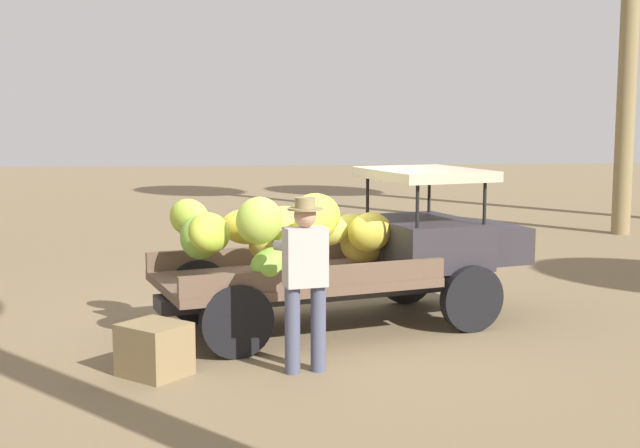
% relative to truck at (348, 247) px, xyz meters
% --- Properties ---
extents(ground_plane, '(60.00, 60.00, 0.00)m').
position_rel_truck_xyz_m(ground_plane, '(-0.55, 0.08, -0.94)').
color(ground_plane, '#7A6548').
extents(truck, '(4.66, 2.76, 1.82)m').
position_rel_truck_xyz_m(truck, '(0.00, 0.00, 0.00)').
color(truck, '#2F2B30').
rests_on(truck, ground).
extents(farmer, '(0.53, 0.49, 1.70)m').
position_rel_truck_xyz_m(farmer, '(-0.64, -1.76, 0.03)').
color(farmer, '#4A4F67').
rests_on(farmer, ground).
extents(wooden_crate, '(0.78, 0.77, 0.51)m').
position_rel_truck_xyz_m(wooden_crate, '(-2.08, -1.74, -0.69)').
color(wooden_crate, olive).
rests_on(wooden_crate, ground).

